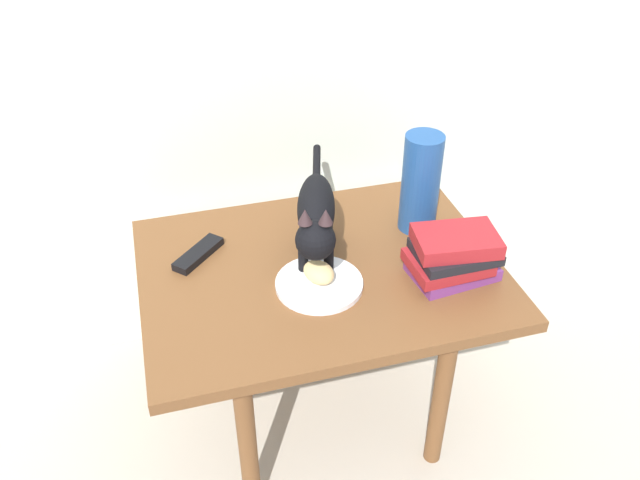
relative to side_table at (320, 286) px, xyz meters
The scene contains 8 objects.
ground_plane 0.45m from the side_table, ahead, with size 6.00×6.00×0.00m, color #B2A899.
side_table is the anchor object (origin of this frame).
plate 0.10m from the side_table, 107.16° to the right, with size 0.20×0.20×0.01m, color white.
bread_roll 0.12m from the side_table, 107.97° to the right, with size 0.08×0.06×0.05m, color #E0BC7A.
cat 0.20m from the side_table, 92.78° to the left, with size 0.17×0.47×0.23m.
book_stack 0.33m from the side_table, 21.86° to the right, with size 0.21×0.15×0.12m.
green_vase 0.36m from the side_table, 18.50° to the left, with size 0.10×0.10×0.26m, color navy.
tv_remote 0.31m from the side_table, 156.99° to the left, with size 0.15×0.04×0.02m, color black.
Camera 1 is at (-0.34, -1.20, 1.50)m, focal length 36.79 mm.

